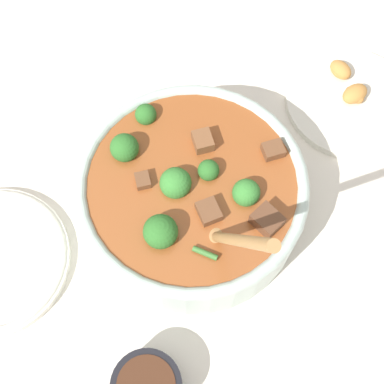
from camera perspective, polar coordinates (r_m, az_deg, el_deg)
ground_plane at (r=0.75m, az=0.00°, el=-1.84°), size 4.00×4.00×0.00m
stew_bowl at (r=0.70m, az=-0.01°, el=-0.19°), size 0.30×0.30×0.30m
food_plate at (r=0.86m, az=16.50°, el=9.42°), size 0.20×0.20×0.04m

